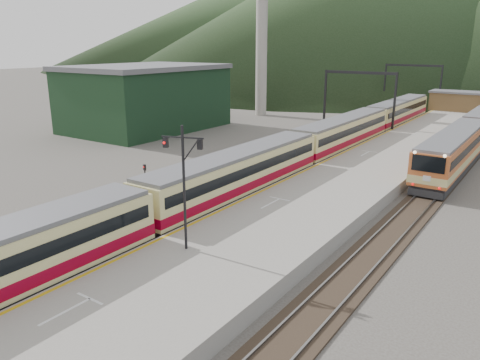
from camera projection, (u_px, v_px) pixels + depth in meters
The scene contains 15 objects.
track_main at pixel (329, 158), 47.93m from camera, with size 2.60×200.00×0.23m.
track_far at pixel (286, 152), 50.64m from camera, with size 2.60×200.00×0.23m.
track_second at pixel (448, 175), 41.68m from camera, with size 2.60×200.00×0.23m.
platform at pixel (376, 165), 43.18m from camera, with size 8.00×100.00×1.00m, color gray.
gantry_near at pixel (359, 90), 59.80m from camera, with size 9.55×0.25×8.00m.
gantry_far at pixel (412, 79), 79.59m from camera, with size 9.55×0.25×8.00m.
warehouse at pixel (146, 97), 63.53m from camera, with size 14.50×20.50×8.60m.
smokestack at pixel (262, 19), 73.11m from camera, with size 1.80×1.80×30.00m, color #9E998E.
station_shed at pixel (461, 101), 74.26m from camera, with size 9.40×4.40×3.10m.
hill_d at pixel (281, 14), 263.74m from camera, with size 200.00×200.00×55.00m, color #2A4421.
main_train at pixel (300, 151), 42.30m from camera, with size 2.88×78.89×3.51m.
second_train at pixel (473, 134), 49.97m from camera, with size 2.87×39.11×3.50m.
signal_mast at pixel (184, 175), 23.35m from camera, with size 2.10×0.86×6.50m.
short_signal_b at pixel (259, 158), 41.95m from camera, with size 0.24×0.19×2.27m.
short_signal_c at pixel (145, 175), 36.56m from camera, with size 0.26×0.21×2.27m.
Camera 1 is at (18.89, -3.62, 11.29)m, focal length 35.00 mm.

